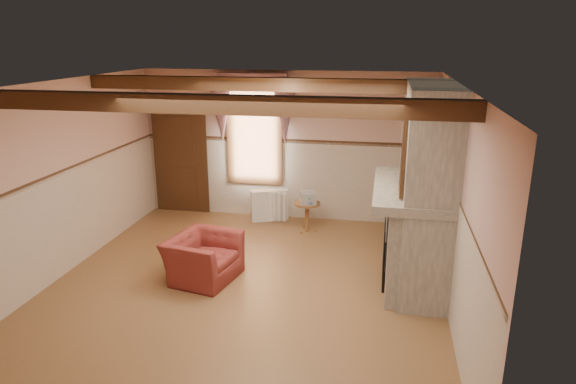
% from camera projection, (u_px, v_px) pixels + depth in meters
% --- Properties ---
extents(floor, '(5.50, 6.00, 0.01)m').
position_uv_depth(floor, '(246.00, 285.00, 7.28)').
color(floor, brown).
rests_on(floor, ground).
extents(ceiling, '(5.50, 6.00, 0.01)m').
position_uv_depth(ceiling, '(240.00, 84.00, 6.47)').
color(ceiling, silver).
rests_on(ceiling, wall_back).
extents(wall_back, '(5.50, 0.02, 2.80)m').
position_uv_depth(wall_back, '(286.00, 146.00, 9.69)').
color(wall_back, tan).
rests_on(wall_back, floor).
extents(wall_front, '(5.50, 0.02, 2.80)m').
position_uv_depth(wall_front, '(141.00, 298.00, 4.05)').
color(wall_front, tan).
rests_on(wall_front, floor).
extents(wall_left, '(0.02, 6.00, 2.80)m').
position_uv_depth(wall_left, '(58.00, 180.00, 7.36)').
color(wall_left, tan).
rests_on(wall_left, floor).
extents(wall_right, '(0.02, 6.00, 2.80)m').
position_uv_depth(wall_right, '(456.00, 203.00, 6.38)').
color(wall_right, tan).
rests_on(wall_right, floor).
extents(wainscot, '(5.50, 6.00, 1.50)m').
position_uv_depth(wainscot, '(244.00, 236.00, 7.06)').
color(wainscot, '#C1AF9B').
rests_on(wainscot, floor).
extents(chair_rail, '(5.50, 6.00, 0.08)m').
position_uv_depth(chair_rail, '(243.00, 183.00, 6.84)').
color(chair_rail, black).
rests_on(chair_rail, wainscot).
extents(firebox, '(0.20, 0.95, 0.90)m').
position_uv_depth(firebox, '(391.00, 250.00, 7.35)').
color(firebox, black).
rests_on(firebox, floor).
extents(armchair, '(1.05, 1.15, 0.65)m').
position_uv_depth(armchair, '(203.00, 258.00, 7.39)').
color(armchair, maroon).
rests_on(armchair, floor).
extents(side_table, '(0.47, 0.47, 0.55)m').
position_uv_depth(side_table, '(307.00, 217.00, 9.21)').
color(side_table, brown).
rests_on(side_table, floor).
extents(book_stack, '(0.34, 0.38, 0.20)m').
position_uv_depth(book_stack, '(308.00, 197.00, 9.08)').
color(book_stack, '#B7AD8C').
rests_on(book_stack, side_table).
extents(radiator, '(0.72, 0.43, 0.60)m').
position_uv_depth(radiator, '(270.00, 205.00, 9.77)').
color(radiator, silver).
rests_on(radiator, floor).
extents(bowl, '(0.35, 0.35, 0.09)m').
position_uv_depth(bowl, '(413.00, 183.00, 7.01)').
color(bowl, brown).
rests_on(bowl, mantel).
extents(mantel_clock, '(0.14, 0.24, 0.20)m').
position_uv_depth(mantel_clock, '(411.00, 165.00, 7.75)').
color(mantel_clock, black).
rests_on(mantel_clock, mantel).
extents(oil_lamp, '(0.11, 0.11, 0.28)m').
position_uv_depth(oil_lamp, '(412.00, 166.00, 7.53)').
color(oil_lamp, gold).
rests_on(oil_lamp, mantel).
extents(candle_red, '(0.06, 0.06, 0.16)m').
position_uv_depth(candle_red, '(415.00, 189.00, 6.58)').
color(candle_red, '#B0152E').
rests_on(candle_red, mantel).
extents(jar_yellow, '(0.06, 0.06, 0.12)m').
position_uv_depth(jar_yellow, '(414.00, 189.00, 6.67)').
color(jar_yellow, gold).
rests_on(jar_yellow, mantel).
extents(fireplace, '(0.85, 2.00, 2.80)m').
position_uv_depth(fireplace, '(426.00, 188.00, 7.00)').
color(fireplace, gray).
rests_on(fireplace, floor).
extents(mantel, '(1.05, 2.05, 0.12)m').
position_uv_depth(mantel, '(413.00, 190.00, 7.04)').
color(mantel, gray).
rests_on(mantel, fireplace).
extents(overmantel_mirror, '(0.06, 1.44, 1.04)m').
position_uv_depth(overmantel_mirror, '(402.00, 146.00, 6.90)').
color(overmantel_mirror, silver).
rests_on(overmantel_mirror, fireplace).
extents(door, '(1.10, 0.10, 2.10)m').
position_uv_depth(door, '(181.00, 160.00, 10.11)').
color(door, black).
rests_on(door, floor).
extents(window, '(1.06, 0.08, 2.02)m').
position_uv_depth(window, '(254.00, 132.00, 9.70)').
color(window, white).
rests_on(window, wall_back).
extents(window_drapes, '(1.30, 0.14, 1.40)m').
position_uv_depth(window_drapes, '(253.00, 101.00, 9.44)').
color(window_drapes, gray).
rests_on(window_drapes, wall_back).
extents(ceiling_beam_front, '(5.50, 0.18, 0.20)m').
position_uv_depth(ceiling_beam_front, '(209.00, 104.00, 5.37)').
color(ceiling_beam_front, black).
rests_on(ceiling_beam_front, ceiling).
extents(ceiling_beam_back, '(5.50, 0.18, 0.20)m').
position_uv_depth(ceiling_beam_back, '(263.00, 84.00, 7.62)').
color(ceiling_beam_back, black).
rests_on(ceiling_beam_back, ceiling).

